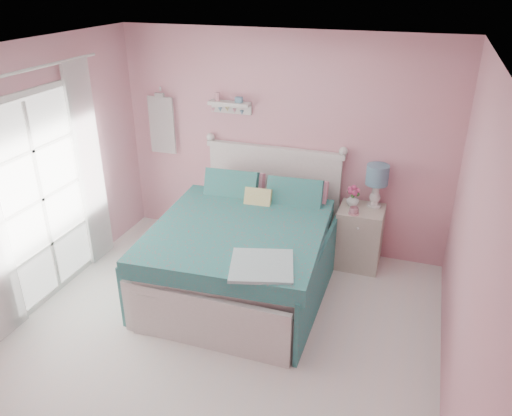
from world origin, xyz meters
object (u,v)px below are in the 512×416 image
Objects in this scene: bed at (245,251)px; vase at (353,200)px; teacup at (354,211)px; nightstand at (359,237)px; table_lamp at (377,178)px.

bed is 14.82× the size of vase.
vase is at bearing 103.26° from teacup.
teacup is at bearing 28.87° from bed.
nightstand is 7.12× the size of teacup.
nightstand is (1.11, 0.83, -0.05)m from bed.
nightstand is 0.73m from table_lamp.
vase is at bearing 157.32° from nightstand.
table_lamp is (1.23, 0.94, 0.65)m from bed.
bed reaches higher than table_lamp.
vase is 1.48× the size of teacup.
vase reaches higher than nightstand.
nightstand is 1.45× the size of table_lamp.
bed is at bearing -142.44° from table_lamp.
table_lamp is at bearing 15.08° from vase.
vase reaches higher than teacup.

